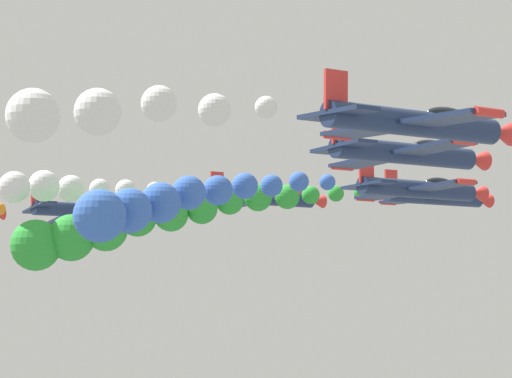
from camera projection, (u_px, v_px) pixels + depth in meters
name	position (u px, v px, depth m)	size (l,w,h in m)	color
airplane_lead	(436.00, 197.00, 84.05)	(9.56, 10.35, 2.32)	navy
smoke_trail_lead	(124.00, 226.00, 73.85)	(8.22, 23.58, 6.07)	green
airplane_left_inner	(265.00, 198.00, 87.50)	(9.56, 10.35, 2.37)	navy
smoke_trail_left_inner	(66.00, 188.00, 76.28)	(4.32, 15.40, 2.31)	white
airplane_right_inner	(420.00, 189.00, 71.66)	(9.57, 10.35, 2.34)	navy
smoke_trail_right_inner	(163.00, 203.00, 57.92)	(6.16, 18.70, 4.66)	blue
airplane_left_outer	(90.00, 210.00, 89.46)	(9.51, 10.35, 2.74)	navy
airplane_right_outer	(407.00, 153.00, 58.55)	(9.57, 10.35, 2.34)	navy
airplane_high_slot	(417.00, 123.00, 47.51)	(9.57, 10.35, 2.33)	navy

